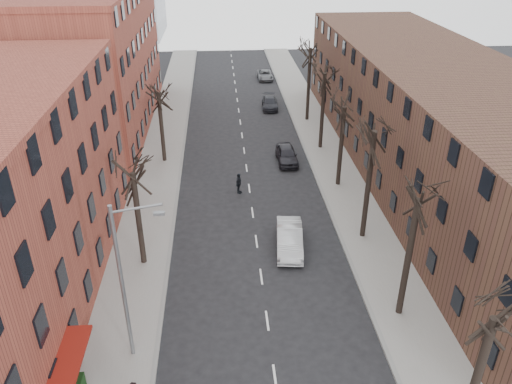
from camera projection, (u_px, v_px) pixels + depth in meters
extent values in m
cube|color=gray|center=(162.00, 156.00, 47.83)|extent=(4.00, 90.00, 0.15)
cube|color=gray|center=(326.00, 151.00, 48.89)|extent=(4.00, 90.00, 0.15)
cube|color=brown|center=(86.00, 63.00, 51.89)|extent=(12.00, 28.00, 14.00)
cube|color=#482E21|center=(434.00, 119.00, 42.69)|extent=(12.00, 50.00, 10.00)
cylinder|color=slate|center=(123.00, 287.00, 23.85)|extent=(0.20, 0.20, 9.00)
cylinder|color=slate|center=(135.00, 208.00, 21.88)|extent=(2.39, 0.12, 0.46)
cube|color=slate|center=(159.00, 213.00, 22.09)|extent=(0.50, 0.22, 0.14)
imported|color=#A5A7AC|center=(289.00, 239.00, 34.09)|extent=(2.20, 5.08, 1.62)
imported|color=black|center=(287.00, 155.00, 46.55)|extent=(1.87, 4.53, 1.54)
imported|color=black|center=(270.00, 103.00, 60.19)|extent=(2.07, 4.62, 1.31)
imported|color=slate|center=(265.00, 75.00, 71.32)|extent=(2.10, 4.45, 1.23)
imported|color=black|center=(239.00, 183.00, 41.14)|extent=(0.80, 1.13, 1.78)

